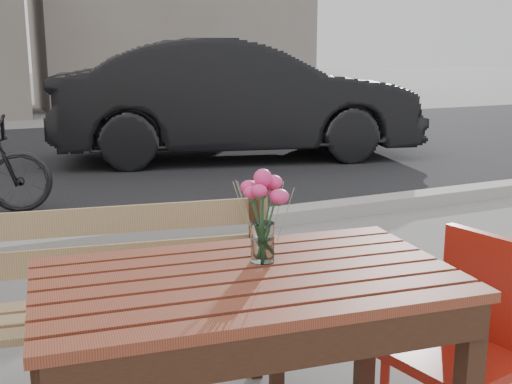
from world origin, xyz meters
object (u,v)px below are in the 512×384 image
Objects in this scene: parked_car at (237,99)px; main_vase at (263,205)px; main_table at (248,314)px; red_chair at (470,335)px.

main_vase is at bearing 171.07° from parked_car.
main_table is 0.35m from main_vase.
main_table is at bearing -135.88° from main_vase.
main_vase is (-0.72, 0.21, 0.51)m from red_chair.
red_chair is 0.90m from main_vase.
main_table is 1.66× the size of red_chair.
main_vase is (0.10, 0.09, 0.32)m from main_table.
red_chair is 0.17× the size of parked_car.
main_vase reaches higher than red_chair.
main_table is 0.28× the size of parked_car.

